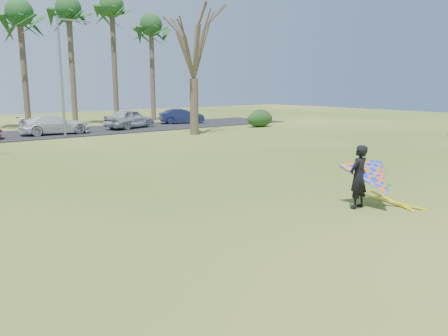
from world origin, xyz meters
TOP-DOWN VIEW (x-y plane):
  - ground at (0.00, 0.00)m, footprint 100.00×100.00m
  - parking_strip at (0.00, 25.00)m, footprint 46.00×7.00m
  - palm_6 at (2.00, 31.00)m, footprint 4.84×4.84m
  - palm_7 at (6.00, 31.00)m, footprint 4.84×4.84m
  - palm_8 at (10.00, 31.00)m, footprint 4.84×4.84m
  - palm_9 at (14.00, 31.00)m, footprint 4.84×4.84m
  - bare_tree_right at (10.00, 18.00)m, footprint 6.27×6.27m
  - streetlight at (2.16, 22.00)m, footprint 2.28×0.18m
  - hedge_near at (17.70, 19.27)m, footprint 2.72×1.23m
  - hedge_far at (19.70, 21.35)m, footprint 2.39×1.12m
  - car_3 at (1.97, 24.02)m, footprint 4.97×2.40m
  - car_4 at (8.19, 24.66)m, footprint 4.93×3.38m
  - car_5 at (14.07, 25.93)m, footprint 4.28×2.61m
  - kite_flyer at (3.12, -1.06)m, footprint 2.13×2.39m

SIDE VIEW (x-z plane):
  - ground at x=0.00m, z-range 0.00..0.00m
  - parking_strip at x=0.00m, z-range 0.00..0.06m
  - hedge_far at x=19.70m, z-range 0.00..1.33m
  - hedge_near at x=17.70m, z-range 0.00..1.36m
  - car_5 at x=14.07m, z-range 0.06..1.39m
  - car_3 at x=1.97m, z-range 0.06..1.46m
  - car_4 at x=8.19m, z-range 0.06..1.62m
  - kite_flyer at x=3.12m, z-range -0.15..1.87m
  - streetlight at x=2.16m, z-range 0.46..8.46m
  - bare_tree_right at x=10.00m, z-range 1.96..11.17m
  - palm_6 at x=2.00m, z-range 3.75..14.59m
  - palm_9 at x=14.00m, z-range 3.75..14.59m
  - palm_7 at x=6.00m, z-range 4.08..15.62m
  - palm_8 at x=10.00m, z-range 4.40..16.64m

